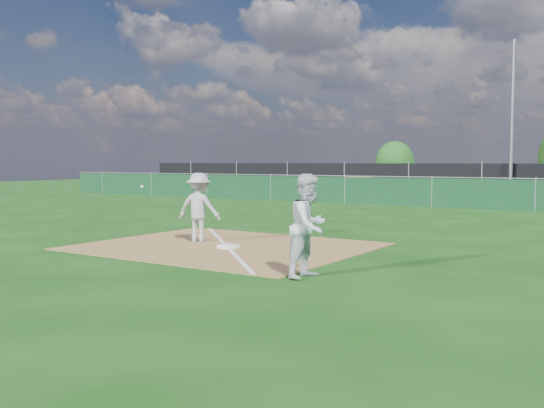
{
  "coord_description": "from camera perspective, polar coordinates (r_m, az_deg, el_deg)",
  "views": [
    {
      "loc": [
        8.17,
        -9.63,
        1.89
      ],
      "look_at": [
        1.22,
        1.0,
        1.0
      ],
      "focal_mm": 40.0,
      "sensor_mm": 36.0,
      "label": 1
    }
  ],
  "objects": [
    {
      "name": "first_base",
      "position": [
        13.16,
        -4.15,
        -4.01
      ],
      "size": [
        0.37,
        0.37,
        0.07
      ],
      "primitive_type": "cube",
      "rotation": [
        0.0,
        0.0,
        -0.08
      ],
      "color": "white",
      "rests_on": "infield_dirt"
    },
    {
      "name": "parking_lot",
      "position": [
        38.55,
        20.91,
        0.94
      ],
      "size": [
        46.0,
        9.0,
        0.01
      ],
      "primitive_type": "cube",
      "color": "black",
      "rests_on": "ground"
    },
    {
      "name": "car_left",
      "position": [
        40.3,
        14.24,
        2.33
      ],
      "size": [
        4.76,
        2.16,
        1.58
      ],
      "primitive_type": "imported",
      "rotation": [
        0.0,
        0.0,
        1.63
      ],
      "color": "#A5A9AD",
      "rests_on": "parking_lot"
    },
    {
      "name": "ground",
      "position": [
        21.34,
        10.54,
        -1.14
      ],
      "size": [
        90.0,
        90.0,
        0.0
      ],
      "primitive_type": "plane",
      "color": "#12400D",
      "rests_on": "ground"
    },
    {
      "name": "light_pole",
      "position": [
        33.08,
        21.67,
        7.38
      ],
      "size": [
        0.16,
        0.16,
        8.0
      ],
      "primitive_type": "cylinder",
      "color": "slate",
      "rests_on": "ground"
    },
    {
      "name": "runner",
      "position": [
        9.84,
        3.52,
        -2.08
      ],
      "size": [
        0.68,
        0.86,
        1.69
      ],
      "primitive_type": "imported",
      "rotation": [
        0.0,
        0.0,
        1.52
      ],
      "color": "silver",
      "rests_on": "ground"
    },
    {
      "name": "infield_dirt",
      "position": [
        13.54,
        -4.35,
        -3.99
      ],
      "size": [
        6.0,
        5.0,
        0.02
      ],
      "primitive_type": "cube",
      "color": "olive",
      "rests_on": "ground"
    },
    {
      "name": "green_fence",
      "position": [
        25.98,
        14.81,
        1.03
      ],
      "size": [
        44.0,
        0.05,
        1.2
      ],
      "primitive_type": "cube",
      "color": "#0F371D",
      "rests_on": "ground"
    },
    {
      "name": "foul_line",
      "position": [
        13.54,
        -4.35,
        -3.92
      ],
      "size": [
        5.01,
        5.01,
        0.01
      ],
      "primitive_type": "cube",
      "rotation": [
        0.0,
        0.0,
        0.79
      ],
      "color": "white",
      "rests_on": "infield_dirt"
    },
    {
      "name": "tree_left",
      "position": [
        45.15,
        11.47,
        3.74
      ],
      "size": [
        2.86,
        2.86,
        3.39
      ],
      "color": "#382316",
      "rests_on": "ground"
    },
    {
      "name": "black_fence",
      "position": [
        33.65,
        19.13,
        2.1
      ],
      "size": [
        46.0,
        0.04,
        1.8
      ],
      "primitive_type": "cube",
      "color": "black",
      "rests_on": "ground"
    },
    {
      "name": "play_at_first",
      "position": [
        14.21,
        -6.88,
        -0.32
      ],
      "size": [
        2.6,
        0.82,
        1.61
      ],
      "color": "#BABABC",
      "rests_on": "infield_dirt"
    },
    {
      "name": "dirt_mound",
      "position": [
        31.09,
        8.09,
        1.56
      ],
      "size": [
        3.38,
        2.6,
        1.17
      ],
      "primitive_type": "ellipsoid",
      "color": "olive",
      "rests_on": "ground"
    },
    {
      "name": "car_mid",
      "position": [
        39.13,
        20.17,
        2.05
      ],
      "size": [
        4.59,
        2.6,
        1.43
      ],
      "primitive_type": "imported",
      "rotation": [
        0.0,
        0.0,
        1.83
      ],
      "color": "black",
      "rests_on": "parking_lot"
    }
  ]
}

